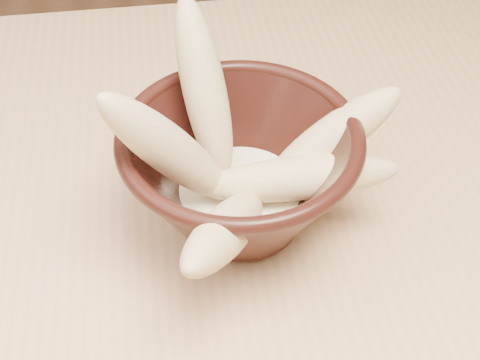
# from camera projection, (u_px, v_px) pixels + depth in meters

# --- Properties ---
(bowl) EXTENTS (0.18, 0.18, 0.10)m
(bowl) POSITION_uv_depth(u_px,v_px,m) (240.00, 172.00, 0.51)
(bowl) COLOR black
(bowl) RESTS_ON table
(milk_puddle) EXTENTS (0.10, 0.10, 0.01)m
(milk_puddle) POSITION_uv_depth(u_px,v_px,m) (240.00, 194.00, 0.53)
(milk_puddle) COLOR #F6EAC6
(milk_puddle) RESTS_ON bowl
(banana_upright) EXTENTS (0.06, 0.11, 0.14)m
(banana_upright) POSITION_uv_depth(u_px,v_px,m) (204.00, 90.00, 0.51)
(banana_upright) COLOR tan
(banana_upright) RESTS_ON bowl
(banana_left) EXTENTS (0.12, 0.06, 0.14)m
(banana_left) POSITION_uv_depth(u_px,v_px,m) (170.00, 151.00, 0.47)
(banana_left) COLOR tan
(banana_left) RESTS_ON bowl
(banana_right) EXTENTS (0.12, 0.05, 0.10)m
(banana_right) POSITION_uv_depth(u_px,v_px,m) (331.00, 139.00, 0.51)
(banana_right) COLOR tan
(banana_right) RESTS_ON bowl
(banana_across) EXTENTS (0.16, 0.04, 0.04)m
(banana_across) POSITION_uv_depth(u_px,v_px,m) (298.00, 178.00, 0.50)
(banana_across) COLOR tan
(banana_across) RESTS_ON bowl
(banana_front) EXTENTS (0.10, 0.14, 0.10)m
(banana_front) POSITION_uv_depth(u_px,v_px,m) (226.00, 230.00, 0.45)
(banana_front) COLOR tan
(banana_front) RESTS_ON bowl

